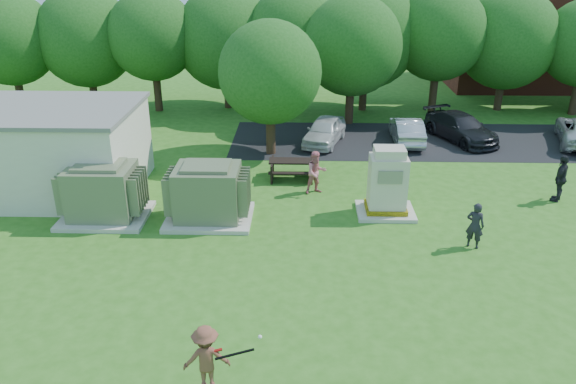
{
  "coord_description": "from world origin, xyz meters",
  "views": [
    {
      "loc": [
        0.46,
        -13.27,
        8.86
      ],
      "look_at": [
        0.0,
        4.0,
        1.3
      ],
      "focal_mm": 35.0,
      "sensor_mm": 36.0,
      "label": 1
    }
  ],
  "objects_px": {
    "batter": "(206,358)",
    "car_dark": "(461,127)",
    "transformer_left": "(103,193)",
    "car_silver_a": "(407,130)",
    "generator_cabinet": "(387,185)",
    "person_walking_right": "(561,178)",
    "picnic_table": "(292,167)",
    "car_white": "(325,131)",
    "person_by_generator": "(475,225)",
    "person_at_picnic": "(316,172)",
    "transformer_right": "(208,194)"
  },
  "relations": [
    {
      "from": "transformer_right",
      "to": "car_silver_a",
      "type": "distance_m",
      "value": 12.14
    },
    {
      "from": "transformer_left",
      "to": "person_by_generator",
      "type": "height_order",
      "value": "transformer_left"
    },
    {
      "from": "car_silver_a",
      "to": "picnic_table",
      "type": "bearing_deg",
      "value": 42.44
    },
    {
      "from": "picnic_table",
      "to": "person_at_picnic",
      "type": "relative_size",
      "value": 1.1
    },
    {
      "from": "batter",
      "to": "person_at_picnic",
      "type": "xyz_separation_m",
      "value": [
        2.56,
        10.69,
        0.07
      ]
    },
    {
      "from": "car_white",
      "to": "car_silver_a",
      "type": "xyz_separation_m",
      "value": [
        4.04,
        0.24,
        -0.01
      ]
    },
    {
      "from": "transformer_right",
      "to": "generator_cabinet",
      "type": "xyz_separation_m",
      "value": [
        6.3,
        0.65,
        0.12
      ]
    },
    {
      "from": "picnic_table",
      "to": "person_by_generator",
      "type": "height_order",
      "value": "person_by_generator"
    },
    {
      "from": "batter",
      "to": "person_by_generator",
      "type": "distance_m",
      "value": 9.92
    },
    {
      "from": "generator_cabinet",
      "to": "person_walking_right",
      "type": "distance_m",
      "value": 6.8
    },
    {
      "from": "person_by_generator",
      "to": "car_white",
      "type": "bearing_deg",
      "value": -39.08
    },
    {
      "from": "transformer_left",
      "to": "transformer_right",
      "type": "distance_m",
      "value": 3.7
    },
    {
      "from": "person_at_picnic",
      "to": "car_silver_a",
      "type": "relative_size",
      "value": 0.45
    },
    {
      "from": "generator_cabinet",
      "to": "person_walking_right",
      "type": "xyz_separation_m",
      "value": [
        6.68,
        1.29,
        -0.18
      ]
    },
    {
      "from": "transformer_right",
      "to": "batter",
      "type": "distance_m",
      "value": 8.35
    },
    {
      "from": "batter",
      "to": "person_by_generator",
      "type": "xyz_separation_m",
      "value": [
        7.51,
        6.47,
        -0.01
      ]
    },
    {
      "from": "person_at_picnic",
      "to": "transformer_right",
      "type": "bearing_deg",
      "value": -168.42
    },
    {
      "from": "person_by_generator",
      "to": "person_at_picnic",
      "type": "height_order",
      "value": "person_at_picnic"
    },
    {
      "from": "car_dark",
      "to": "batter",
      "type": "bearing_deg",
      "value": -143.13
    },
    {
      "from": "person_at_picnic",
      "to": "car_white",
      "type": "distance_m",
      "value": 6.13
    },
    {
      "from": "transformer_right",
      "to": "generator_cabinet",
      "type": "bearing_deg",
      "value": 5.9
    },
    {
      "from": "generator_cabinet",
      "to": "batter",
      "type": "relative_size",
      "value": 1.59
    },
    {
      "from": "picnic_table",
      "to": "person_walking_right",
      "type": "bearing_deg",
      "value": -10.96
    },
    {
      "from": "transformer_left",
      "to": "car_silver_a",
      "type": "xyz_separation_m",
      "value": [
        12.08,
        8.78,
        -0.35
      ]
    },
    {
      "from": "generator_cabinet",
      "to": "batter",
      "type": "xyz_separation_m",
      "value": [
        -5.04,
        -8.9,
        -0.31
      ]
    },
    {
      "from": "car_dark",
      "to": "person_walking_right",
      "type": "bearing_deg",
      "value": -99.35
    },
    {
      "from": "generator_cabinet",
      "to": "car_silver_a",
      "type": "distance_m",
      "value": 8.4
    },
    {
      "from": "transformer_right",
      "to": "car_white",
      "type": "relative_size",
      "value": 0.81
    },
    {
      "from": "picnic_table",
      "to": "car_dark",
      "type": "xyz_separation_m",
      "value": [
        8.28,
        5.3,
        0.15
      ]
    },
    {
      "from": "person_by_generator",
      "to": "car_white",
      "type": "distance_m",
      "value": 11.23
    },
    {
      "from": "transformer_left",
      "to": "person_at_picnic",
      "type": "height_order",
      "value": "transformer_left"
    },
    {
      "from": "car_white",
      "to": "car_dark",
      "type": "bearing_deg",
      "value": 22.92
    },
    {
      "from": "person_at_picnic",
      "to": "batter",
      "type": "bearing_deg",
      "value": -124.44
    },
    {
      "from": "generator_cabinet",
      "to": "car_white",
      "type": "distance_m",
      "value": 8.14
    },
    {
      "from": "car_silver_a",
      "to": "person_at_picnic",
      "type": "bearing_deg",
      "value": 55.38
    },
    {
      "from": "transformer_left",
      "to": "car_silver_a",
      "type": "bearing_deg",
      "value": 35.99
    },
    {
      "from": "batter",
      "to": "car_dark",
      "type": "relative_size",
      "value": 0.35
    },
    {
      "from": "person_by_generator",
      "to": "person_at_picnic",
      "type": "xyz_separation_m",
      "value": [
        -4.95,
        4.22,
        0.08
      ]
    },
    {
      "from": "picnic_table",
      "to": "person_at_picnic",
      "type": "bearing_deg",
      "value": -56.42
    },
    {
      "from": "person_by_generator",
      "to": "car_dark",
      "type": "distance_m",
      "value": 11.24
    },
    {
      "from": "generator_cabinet",
      "to": "person_at_picnic",
      "type": "distance_m",
      "value": 3.06
    },
    {
      "from": "car_white",
      "to": "transformer_left",
      "type": "bearing_deg",
      "value": -115.99
    },
    {
      "from": "person_by_generator",
      "to": "car_white",
      "type": "xyz_separation_m",
      "value": [
        -4.42,
        10.32,
        -0.14
      ]
    },
    {
      "from": "generator_cabinet",
      "to": "car_silver_a",
      "type": "xyz_separation_m",
      "value": [
        2.09,
        8.12,
        -0.47
      ]
    },
    {
      "from": "person_at_picnic",
      "to": "generator_cabinet",
      "type": "bearing_deg",
      "value": -56.67
    },
    {
      "from": "person_by_generator",
      "to": "car_dark",
      "type": "xyz_separation_m",
      "value": [
        2.36,
        10.99,
        -0.13
      ]
    },
    {
      "from": "generator_cabinet",
      "to": "person_walking_right",
      "type": "bearing_deg",
      "value": 10.96
    },
    {
      "from": "transformer_left",
      "to": "picnic_table",
      "type": "distance_m",
      "value": 7.63
    },
    {
      "from": "transformer_right",
      "to": "picnic_table",
      "type": "bearing_deg",
      "value": 53.97
    },
    {
      "from": "picnic_table",
      "to": "car_white",
      "type": "xyz_separation_m",
      "value": [
        1.51,
        4.63,
        0.13
      ]
    }
  ]
}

